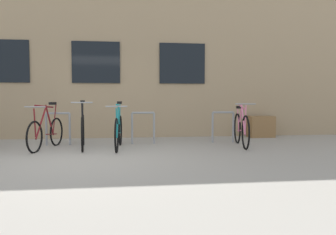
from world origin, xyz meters
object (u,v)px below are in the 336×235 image
(bicycle_teal, at_px, (119,131))
(planter_box, at_px, (261,127))
(bicycle_black, at_px, (83,130))
(bicycle_pink, at_px, (241,129))
(bicycle_maroon, at_px, (46,132))

(bicycle_teal, bearing_deg, planter_box, 21.79)
(bicycle_black, relative_size, bicycle_pink, 1.01)
(bicycle_maroon, height_order, bicycle_teal, bicycle_teal)
(bicycle_black, height_order, planter_box, bicycle_black)
(bicycle_maroon, distance_m, bicycle_teal, 1.57)
(bicycle_black, xyz_separation_m, bicycle_pink, (3.62, -0.13, -0.00))
(planter_box, bearing_deg, bicycle_pink, -126.21)
(bicycle_maroon, xyz_separation_m, bicycle_teal, (1.57, -0.12, 0.02))
(bicycle_pink, relative_size, bicycle_maroon, 1.02)
(planter_box, bearing_deg, bicycle_black, -163.15)
(bicycle_pink, distance_m, planter_box, 1.95)
(bicycle_pink, bearing_deg, planter_box, 53.79)
(bicycle_black, distance_m, bicycle_teal, 0.81)
(bicycle_maroon, bearing_deg, bicycle_black, 1.53)
(bicycle_black, distance_m, planter_box, 4.99)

